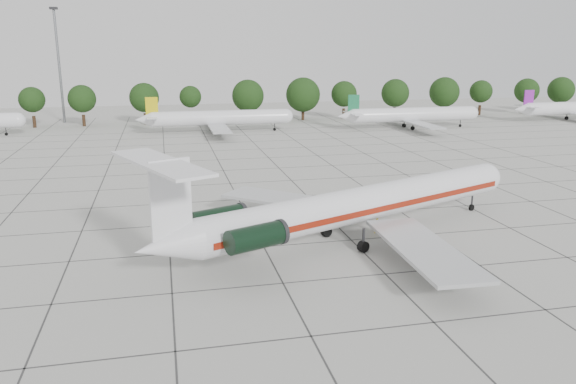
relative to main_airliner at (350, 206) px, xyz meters
name	(u,v)px	position (x,y,z in m)	size (l,w,h in m)	color
ground	(264,247)	(-7.58, 0.56, -3.34)	(260.00, 260.00, 0.00)	#B0AFA8
apron_joints	(240,202)	(-7.58, 15.56, -3.33)	(170.00, 170.00, 0.02)	#383838
main_airliner	(350,206)	(0.00, 0.00, 0.00)	(38.73, 29.15, 9.45)	silver
ground_crew	(376,225)	(3.33, 1.94, -2.54)	(0.58, 0.38, 1.60)	#D6BB0C
bg_airliner_c	(219,118)	(-4.24, 69.45, -0.43)	(28.24, 27.20, 7.40)	silver
bg_airliner_d	(412,115)	(36.47, 66.20, -0.43)	(28.24, 27.20, 7.40)	silver
tree_line	(144,98)	(-19.27, 85.56, 2.64)	(249.86, 8.44, 10.22)	#332114
floodlight_mast	(59,59)	(-37.58, 92.56, 10.95)	(1.60, 1.60, 25.45)	slate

